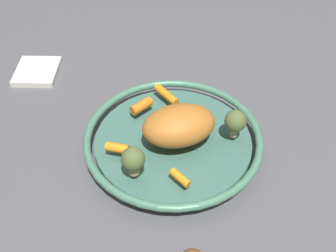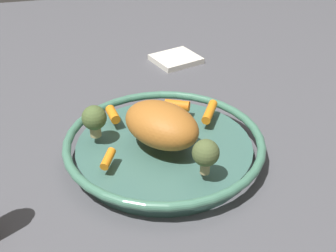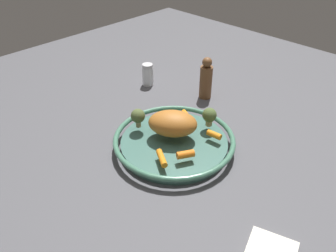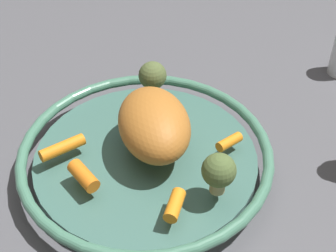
{
  "view_description": "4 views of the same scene",
  "coord_description": "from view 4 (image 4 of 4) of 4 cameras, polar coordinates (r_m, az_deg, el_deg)",
  "views": [
    {
      "loc": [
        0.57,
        0.19,
        0.64
      ],
      "look_at": [
        0.01,
        -0.01,
        0.07
      ],
      "focal_mm": 46.4,
      "sensor_mm": 36.0,
      "label": 1
    },
    {
      "loc": [
        0.15,
        0.63,
        0.48
      ],
      "look_at": [
        -0.01,
        -0.02,
        0.05
      ],
      "focal_mm": 47.97,
      "sensor_mm": 36.0,
      "label": 2
    },
    {
      "loc": [
        -0.58,
        -0.55,
        0.63
      ],
      "look_at": [
        -0.01,
        0.01,
        0.08
      ],
      "focal_mm": 36.77,
      "sensor_mm": 36.0,
      "label": 3
    },
    {
      "loc": [
        0.22,
        -0.44,
        0.52
      ],
      "look_at": [
        0.02,
        0.02,
        0.07
      ],
      "focal_mm": 53.21,
      "sensor_mm": 36.0,
      "label": 4
    }
  ],
  "objects": [
    {
      "name": "ground_plane",
      "position": [
        0.72,
        -2.52,
        -4.98
      ],
      "size": [
        2.06,
        2.06,
        0.0
      ],
      "primitive_type": "plane",
      "color": "#4C4C51"
    },
    {
      "name": "serving_bowl",
      "position": [
        0.7,
        -2.57,
        -3.72
      ],
      "size": [
        0.35,
        0.35,
        0.04
      ],
      "color": "#3D665B",
      "rests_on": "ground_plane"
    },
    {
      "name": "roast_chicken_piece",
      "position": [
        0.67,
        -1.61,
        0.22
      ],
      "size": [
        0.16,
        0.17,
        0.07
      ],
      "primitive_type": "ellipsoid",
      "rotation": [
        0.0,
        0.0,
        5.34
      ],
      "color": "#B06827",
      "rests_on": "serving_bowl"
    },
    {
      "name": "baby_carrot_back",
      "position": [
        0.64,
        -9.65,
        -5.65
      ],
      "size": [
        0.05,
        0.04,
        0.02
      ],
      "primitive_type": "cylinder",
      "rotation": [
        1.6,
        0.0,
        1.07
      ],
      "color": "orange",
      "rests_on": "serving_bowl"
    },
    {
      "name": "baby_carrot_right",
      "position": [
        0.69,
        7.03,
        -1.82
      ],
      "size": [
        0.03,
        0.04,
        0.02
      ],
      "primitive_type": "cylinder",
      "rotation": [
        1.48,
        0.0,
        5.82
      ],
      "color": "orange",
      "rests_on": "serving_bowl"
    },
    {
      "name": "baby_carrot_left",
      "position": [
        0.61,
        0.77,
        -9.06
      ],
      "size": [
        0.02,
        0.04,
        0.02
      ],
      "primitive_type": "cylinder",
      "rotation": [
        1.57,
        0.0,
        3.26
      ],
      "color": "orange",
      "rests_on": "serving_bowl"
    },
    {
      "name": "baby_carrot_center",
      "position": [
        0.69,
        -12.01,
        -2.43
      ],
      "size": [
        0.05,
        0.06,
        0.02
      ],
      "primitive_type": "cylinder",
      "rotation": [
        1.61,
        0.0,
        2.6
      ],
      "color": "orange",
      "rests_on": "serving_bowl"
    },
    {
      "name": "broccoli_floret_small",
      "position": [
        0.75,
        -1.78,
        5.72
      ],
      "size": [
        0.04,
        0.04,
        0.06
      ],
      "color": "tan",
      "rests_on": "serving_bowl"
    },
    {
      "name": "broccoli_floret_large",
      "position": [
        0.61,
        5.83,
        -5.21
      ],
      "size": [
        0.04,
        0.04,
        0.06
      ],
      "color": "tan",
      "rests_on": "serving_bowl"
    }
  ]
}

